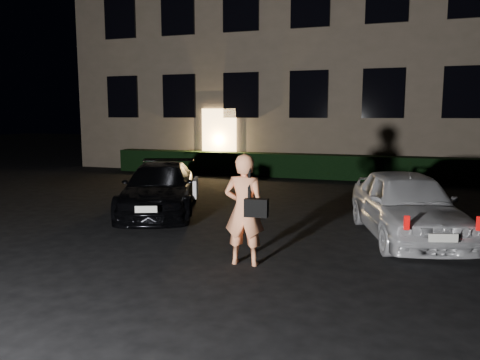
% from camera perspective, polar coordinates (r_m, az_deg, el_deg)
% --- Properties ---
extents(ground, '(80.00, 80.00, 0.00)m').
position_cam_1_polar(ground, '(7.32, -8.04, -10.13)').
color(ground, black).
rests_on(ground, ground).
extents(building, '(20.00, 8.11, 12.00)m').
position_cam_1_polar(building, '(21.75, 10.54, 17.72)').
color(building, '#6A5C4C').
rests_on(building, ground).
extents(hedge, '(15.00, 0.70, 0.85)m').
position_cam_1_polar(hedge, '(17.10, 7.92, 1.71)').
color(hedge, black).
rests_on(hedge, ground).
extents(sedan, '(2.89, 4.24, 1.14)m').
position_cam_1_polar(sedan, '(10.97, -9.69, -1.04)').
color(sedan, black).
rests_on(sedan, ground).
extents(hatch, '(2.45, 3.96, 1.26)m').
position_cam_1_polar(hatch, '(9.15, 19.58, -2.81)').
color(hatch, silver).
rests_on(hatch, ground).
extents(man, '(0.72, 0.45, 1.70)m').
position_cam_1_polar(man, '(7.04, 0.57, -3.62)').
color(man, '#FF9864').
rests_on(man, ground).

